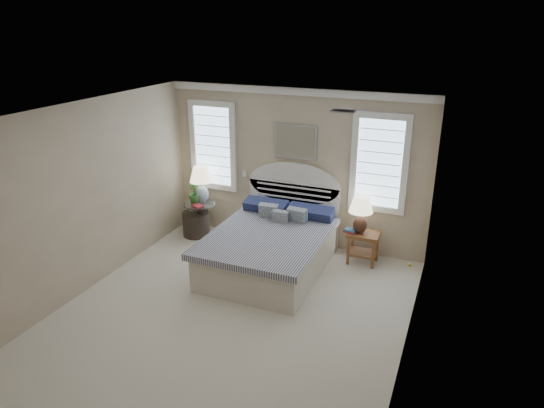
{
  "coord_description": "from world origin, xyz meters",
  "views": [
    {
      "loc": [
        2.62,
        -4.92,
        3.72
      ],
      "look_at": [
        0.19,
        1.0,
        1.27
      ],
      "focal_mm": 32.0,
      "sensor_mm": 36.0,
      "label": 1
    }
  ],
  "objects": [
    {
      "name": "potted_plant",
      "position": [
        -1.74,
        2.06,
        0.83
      ],
      "size": [
        0.3,
        0.3,
        0.4
      ],
      "primitive_type": "imported",
      "rotation": [
        0.0,
        0.0,
        -0.43
      ],
      "color": "#367A31",
      "rests_on": "side_table_left"
    },
    {
      "name": "hvac_vent",
      "position": [
        1.2,
        0.8,
        2.68
      ],
      "size": [
        0.3,
        0.2,
        0.02
      ],
      "primitive_type": "cube",
      "color": "#B2B2B2",
      "rests_on": "ceiling"
    },
    {
      "name": "ceiling",
      "position": [
        0.0,
        0.0,
        2.7
      ],
      "size": [
        4.5,
        5.0,
        0.01
      ],
      "primitive_type": "cube",
      "color": "silver",
      "rests_on": "wall_back"
    },
    {
      "name": "closet_door",
      "position": [
        2.23,
        1.2,
        1.2
      ],
      "size": [
        0.02,
        1.8,
        2.4
      ],
      "primitive_type": "cube",
      "color": "silver",
      "rests_on": "floor"
    },
    {
      "name": "floor",
      "position": [
        0.0,
        0.0,
        0.0
      ],
      "size": [
        4.5,
        5.0,
        0.01
      ],
      "primitive_type": "cube",
      "color": "beige",
      "rests_on": "ground"
    },
    {
      "name": "wall_right",
      "position": [
        2.25,
        0.0,
        1.35
      ],
      "size": [
        0.02,
        5.0,
        2.7
      ],
      "primitive_type": "cube",
      "color": "tan",
      "rests_on": "floor"
    },
    {
      "name": "lamp_right",
      "position": [
        1.23,
        2.12,
        0.91
      ],
      "size": [
        0.42,
        0.42,
        0.62
      ],
      "rotation": [
        0.0,
        0.0,
        0.1
      ],
      "color": "black",
      "rests_on": "nightstand_right"
    },
    {
      "name": "books_left",
      "position": [
        -1.61,
        1.92,
        0.64
      ],
      "size": [
        0.24,
        0.21,
        0.03
      ],
      "rotation": [
        0.0,
        0.0,
        -0.42
      ],
      "color": "#A42932",
      "rests_on": "side_table_left"
    },
    {
      "name": "wall_back",
      "position": [
        0.0,
        2.5,
        1.35
      ],
      "size": [
        4.5,
        0.02,
        2.7
      ],
      "primitive_type": "cube",
      "color": "tan",
      "rests_on": "floor"
    },
    {
      "name": "floor_pot",
      "position": [
        -1.75,
        2.06,
        0.22
      ],
      "size": [
        0.62,
        0.62,
        0.44
      ],
      "primitive_type": "cylinder",
      "rotation": [
        0.0,
        0.0,
        -0.33
      ],
      "color": "black",
      "rests_on": "floor"
    },
    {
      "name": "window_left",
      "position": [
        -1.55,
        2.48,
        1.6
      ],
      "size": [
        0.9,
        0.06,
        1.6
      ],
      "primitive_type": "cube",
      "color": "#C9E6FF",
      "rests_on": "wall_back"
    },
    {
      "name": "crown_molding",
      "position": [
        0.0,
        2.46,
        2.64
      ],
      "size": [
        4.5,
        0.08,
        0.12
      ],
      "primitive_type": "cube",
      "color": "white",
      "rests_on": "wall_back"
    },
    {
      "name": "books_right",
      "position": [
        1.1,
        2.08,
        0.56
      ],
      "size": [
        0.22,
        0.18,
        0.05
      ],
      "rotation": [
        0.0,
        0.0,
        -0.23
      ],
      "color": "#A42932",
      "rests_on": "nightstand_right"
    },
    {
      "name": "lamp_left",
      "position": [
        -1.66,
        2.17,
        1.03
      ],
      "size": [
        0.44,
        0.44,
        0.66
      ],
      "rotation": [
        0.0,
        0.0,
        -0.09
      ],
      "color": "silver",
      "rests_on": "side_table_left"
    },
    {
      "name": "window_right",
      "position": [
        1.4,
        2.48,
        1.6
      ],
      "size": [
        0.9,
        0.06,
        1.6
      ],
      "primitive_type": "cube",
      "color": "#C9E6FF",
      "rests_on": "wall_back"
    },
    {
      "name": "bed",
      "position": [
        0.0,
        1.46,
        0.39
      ],
      "size": [
        1.72,
        2.28,
        1.47
      ],
      "color": "beige",
      "rests_on": "floor"
    },
    {
      "name": "wall_left",
      "position": [
        -2.25,
        0.0,
        1.35
      ],
      "size": [
        0.02,
        5.0,
        2.7
      ],
      "primitive_type": "cube",
      "color": "tan",
      "rests_on": "floor"
    },
    {
      "name": "painting",
      "position": [
        0.0,
        2.46,
        1.82
      ],
      "size": [
        0.74,
        0.04,
        0.58
      ],
      "primitive_type": "cube",
      "color": "silver",
      "rests_on": "wall_back"
    },
    {
      "name": "switch_plate",
      "position": [
        -0.95,
        2.48,
        1.15
      ],
      "size": [
        0.08,
        0.01,
        0.12
      ],
      "primitive_type": "cube",
      "color": "white",
      "rests_on": "wall_back"
    },
    {
      "name": "side_table_left",
      "position": [
        -1.65,
        2.05,
        0.39
      ],
      "size": [
        0.56,
        0.56,
        0.63
      ],
      "color": "black",
      "rests_on": "floor"
    },
    {
      "name": "nightstand_right",
      "position": [
        1.3,
        2.15,
        0.39
      ],
      "size": [
        0.5,
        0.4,
        0.53
      ],
      "color": "brown",
      "rests_on": "floor"
    }
  ]
}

